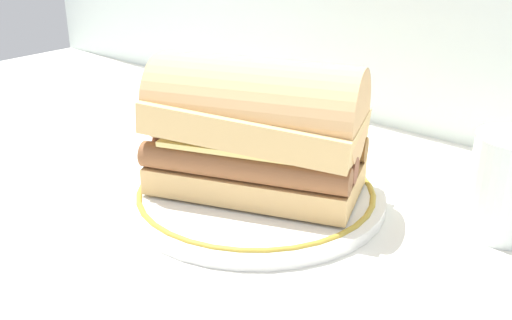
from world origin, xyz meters
name	(u,v)px	position (x,y,z in m)	size (l,w,h in m)	color
ground_plane	(230,208)	(0.00, 0.00, 0.00)	(1.50, 1.50, 0.00)	silver
plate	(256,194)	(0.01, 0.03, 0.01)	(0.26, 0.26, 0.01)	white
sausage_sandwich	(256,128)	(0.01, 0.03, 0.08)	(0.23, 0.17, 0.13)	#DDB271
drinking_glass	(508,192)	(0.22, 0.13, 0.04)	(0.07, 0.07, 0.09)	silver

